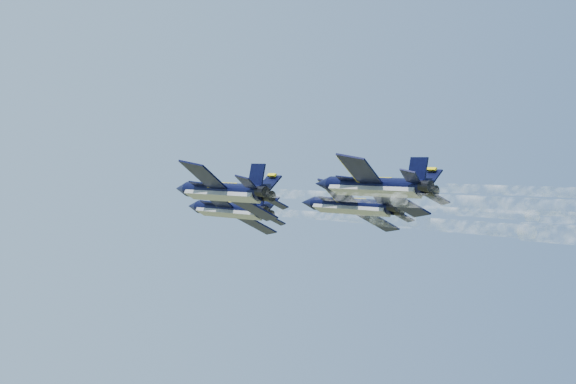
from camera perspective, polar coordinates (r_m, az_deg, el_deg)
name	(u,v)px	position (r m, az deg, el deg)	size (l,w,h in m)	color
jet_lead	(228,210)	(110.30, -3.88, -1.14)	(11.75, 17.23, 5.76)	black
jet_left	(222,191)	(94.75, -4.31, 0.03)	(11.75, 17.23, 5.76)	black
jet_right	(350,206)	(106.69, 4.05, -0.90)	(11.75, 17.23, 5.76)	black
jet_slot	(373,186)	(91.32, 5.53, 0.36)	(11.75, 17.23, 5.76)	black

